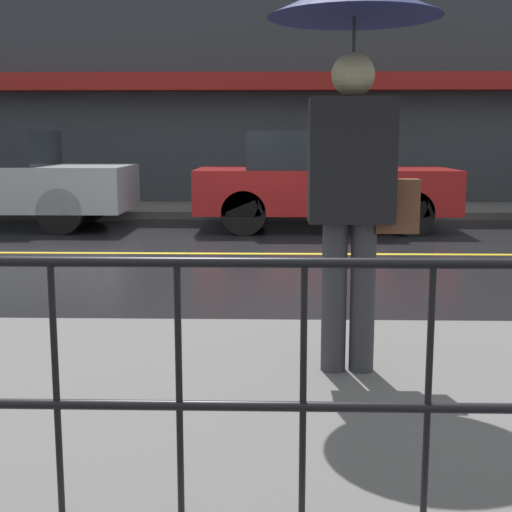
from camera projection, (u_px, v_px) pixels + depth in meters
ground_plane at (265, 254)px, 9.15m from camera, size 80.00×80.00×0.00m
sidewalk_near at (252, 404)px, 3.80m from camera, size 28.00×3.04×0.14m
sidewalk_far at (268, 210)px, 14.05m from camera, size 28.00×2.17×0.14m
lane_marking at (265, 254)px, 9.15m from camera, size 25.20×0.12×0.01m
building_storefront at (269, 61)px, 14.76m from camera, size 28.00×0.85×6.17m
railing_foreground at (241, 354)px, 2.43m from camera, size 12.00×0.04×0.94m
pedestrian at (354, 83)px, 3.87m from camera, size 0.94×0.94×2.18m
car_red at (321, 180)px, 11.60m from camera, size 4.11×1.95×1.58m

